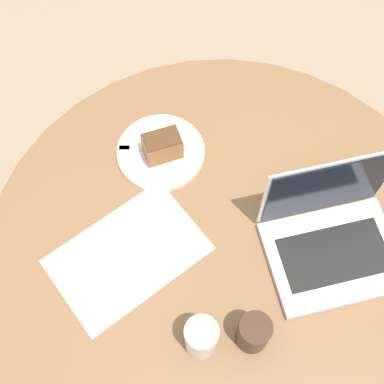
{
  "coord_description": "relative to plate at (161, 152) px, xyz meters",
  "views": [
    {
      "loc": [
        0.22,
        0.37,
        1.87
      ],
      "look_at": [
        0.03,
        -0.15,
        0.77
      ],
      "focal_mm": 50.0,
      "sensor_mm": 36.0,
      "label": 1
    }
  ],
  "objects": [
    {
      "name": "ground_plane",
      "position": [
        -0.06,
        0.29,
        -0.74
      ],
      "size": [
        12.0,
        12.0,
        0.0
      ],
      "primitive_type": "plane",
      "color": "gray"
    },
    {
      "name": "dining_table",
      "position": [
        -0.06,
        0.29,
        -0.16
      ],
      "size": [
        1.11,
        1.11,
        0.73
      ],
      "color": "brown",
      "rests_on": "ground_plane"
    },
    {
      "name": "paper_document",
      "position": [
        0.16,
        0.23,
        -0.0
      ],
      "size": [
        0.38,
        0.31,
        0.0
      ],
      "rotation": [
        0.0,
        0.0,
        0.31
      ],
      "color": "white",
      "rests_on": "dining_table"
    },
    {
      "name": "plate",
      "position": [
        0.0,
        0.0,
        0.0
      ],
      "size": [
        0.22,
        0.22,
        0.01
      ],
      "color": "silver",
      "rests_on": "dining_table"
    },
    {
      "name": "cake_slice",
      "position": [
        -0.0,
        0.01,
        0.04
      ],
      "size": [
        0.09,
        0.06,
        0.07
      ],
      "rotation": [
        0.0,
        0.0,
        6.26
      ],
      "color": "brown",
      "rests_on": "plate"
    },
    {
      "name": "fork",
      "position": [
        0.03,
        -0.02,
        0.01
      ],
      "size": [
        0.17,
        0.08,
        0.0
      ],
      "rotation": [
        0.0,
        0.0,
        5.93
      ],
      "color": "silver",
      "rests_on": "plate"
    },
    {
      "name": "coffee_glass",
      "position": [
        -0.03,
        0.49,
        0.04
      ],
      "size": [
        0.07,
        0.07,
        0.1
      ],
      "color": "#3D2619",
      "rests_on": "dining_table"
    },
    {
      "name": "water_glass",
      "position": [
        0.07,
        0.46,
        0.05
      ],
      "size": [
        0.07,
        0.07,
        0.11
      ],
      "color": "silver",
      "rests_on": "dining_table"
    },
    {
      "name": "laptop",
      "position": [
        -0.28,
        0.36,
        0.04
      ],
      "size": [
        0.32,
        0.26,
        0.23
      ],
      "rotation": [
        0.0,
        0.0,
        6.16
      ],
      "color": "silver",
      "rests_on": "dining_table"
    }
  ]
}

